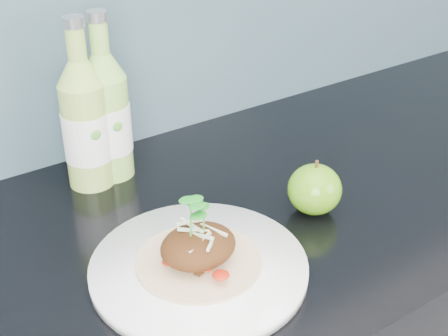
{
  "coord_description": "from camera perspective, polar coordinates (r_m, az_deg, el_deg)",
  "views": [
    {
      "loc": [
        -0.4,
        1.07,
        1.41
      ],
      "look_at": [
        0.01,
        1.66,
        1.0
      ],
      "focal_mm": 50.0,
      "sensor_mm": 36.0,
      "label": 1
    }
  ],
  "objects": [
    {
      "name": "cider_bottle_right",
      "position": [
        0.99,
        -10.64,
        4.64
      ],
      "size": [
        0.09,
        0.09,
        0.27
      ],
      "rotation": [
        0.0,
        0.0,
        0.24
      ],
      "color": "#8CC351",
      "rests_on": "kitchen_counter"
    },
    {
      "name": "dinner_plate",
      "position": [
        0.8,
        -2.32,
        -9.09
      ],
      "size": [
        0.34,
        0.34,
        0.02
      ],
      "color": "white",
      "rests_on": "kitchen_counter"
    },
    {
      "name": "cider_bottle_left",
      "position": [
        0.97,
        -12.53,
        3.91
      ],
      "size": [
        0.09,
        0.09,
        0.27
      ],
      "rotation": [
        0.0,
        0.0,
        0.22
      ],
      "color": "#9ABF4F",
      "rests_on": "kitchen_counter"
    },
    {
      "name": "pork_taco",
      "position": [
        0.78,
        -2.37,
        -6.98
      ],
      "size": [
        0.16,
        0.16,
        0.1
      ],
      "color": "tan",
      "rests_on": "dinner_plate"
    },
    {
      "name": "green_apple",
      "position": [
        0.91,
        8.29,
        -1.94
      ],
      "size": [
        0.09,
        0.09,
        0.08
      ],
      "rotation": [
        0.0,
        0.0,
        -0.15
      ],
      "color": "#43800D",
      "rests_on": "kitchen_counter"
    }
  ]
}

